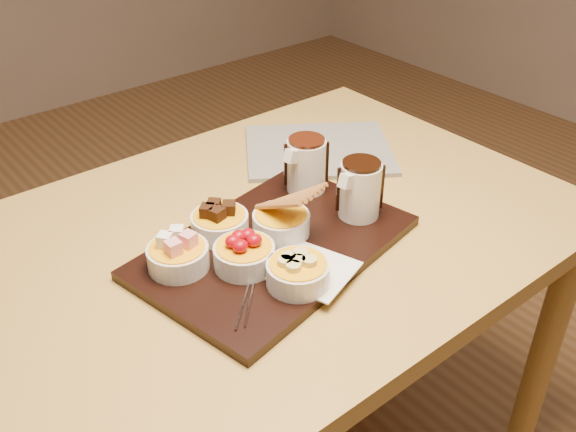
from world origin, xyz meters
TOP-DOWN VIEW (x-y plane):
  - dining_table at (0.00, 0.00)m, footprint 1.20×0.80m
  - serving_board at (-0.01, -0.07)m, footprint 0.51×0.38m
  - napkin at (-0.01, -0.17)m, footprint 0.15×0.15m
  - bowl_marshmallows at (-0.17, -0.03)m, footprint 0.10×0.10m
  - bowl_cake at (-0.06, 0.01)m, footprint 0.10×0.10m
  - bowl_strawberries at (-0.09, -0.09)m, footprint 0.10×0.10m
  - bowl_biscotti at (0.02, -0.05)m, footprint 0.10×0.10m
  - bowl_bananas at (-0.05, -0.18)m, footprint 0.10×0.10m
  - pitcher_dark_chocolate at (0.17, -0.10)m, footprint 0.09×0.09m
  - pitcher_milk_chocolate at (0.15, 0.03)m, footprint 0.09×0.09m
  - fondue_skewers at (-0.09, -0.12)m, footprint 0.20×0.21m
  - newspaper at (0.30, 0.16)m, footprint 0.40×0.39m

SIDE VIEW (x-z plane):
  - dining_table at x=0.00m, z-range 0.28..1.03m
  - newspaper at x=0.30m, z-range 0.75..0.76m
  - serving_board at x=-0.01m, z-range 0.75..0.77m
  - napkin at x=-0.01m, z-range 0.77..0.77m
  - fondue_skewers at x=-0.09m, z-range 0.77..0.78m
  - bowl_marshmallows at x=-0.17m, z-range 0.77..0.81m
  - bowl_cake at x=-0.06m, z-range 0.77..0.81m
  - bowl_strawberries at x=-0.09m, z-range 0.77..0.81m
  - bowl_biscotti at x=0.02m, z-range 0.77..0.81m
  - bowl_bananas at x=-0.05m, z-range 0.77..0.81m
  - pitcher_dark_chocolate at x=0.17m, z-range 0.77..0.87m
  - pitcher_milk_chocolate at x=0.15m, z-range 0.77..0.87m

